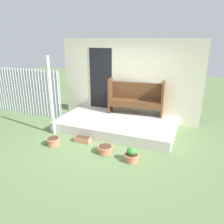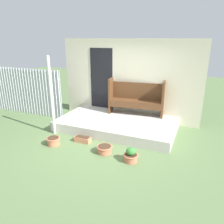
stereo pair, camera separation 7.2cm
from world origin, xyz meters
name	(u,v)px [view 1 (the left image)]	position (x,y,z in m)	size (l,w,h in m)	color
ground_plane	(106,142)	(0.00, 0.00, 0.00)	(24.00, 24.00, 0.00)	#5B7547
porch_slab	(117,124)	(-0.07, 0.95, 0.14)	(3.43, 1.90, 0.29)	beige
house_wall	(126,80)	(-0.11, 1.93, 1.30)	(4.63, 0.08, 2.60)	beige
fence_corrugated	(25,92)	(-3.58, 1.05, 0.81)	(2.95, 0.05, 1.62)	#ADB2B7
support_post	(51,97)	(-1.60, -0.06, 1.09)	(0.08, 0.08, 2.18)	silver
bench	(136,97)	(0.29, 1.68, 0.85)	(1.74, 0.57, 1.11)	#54331C
flower_pot_left	(53,141)	(-1.19, -0.65, 0.11)	(0.35, 0.35, 0.20)	#C67251
flower_pot_middle	(105,149)	(0.19, -0.52, 0.10)	(0.38, 0.38, 0.18)	#C67251
flower_pot_right	(132,155)	(0.89, -0.65, 0.14)	(0.33, 0.33, 0.33)	#C67251
planter_box_rect	(83,139)	(-0.58, -0.22, 0.07)	(0.43, 0.19, 0.15)	tan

